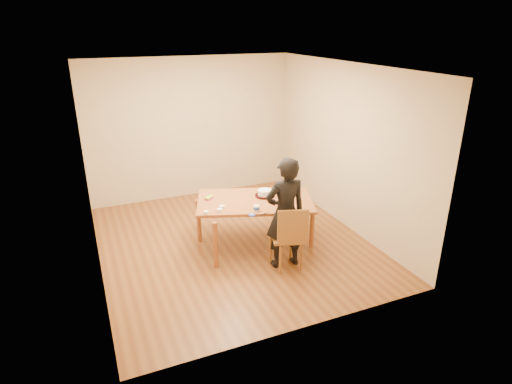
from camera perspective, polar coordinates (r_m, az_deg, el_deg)
name	(u,v)px	position (r m, az deg, el deg)	size (l,w,h in m)	color
room_shell	(223,155)	(6.66, -4.36, 4.94)	(4.00, 4.50, 2.70)	brown
dining_table	(255,201)	(6.50, -0.17, -1.24)	(1.73, 1.02, 0.04)	brown
dining_chair	(286,238)	(6.04, 4.03, -6.11)	(0.38, 0.38, 0.04)	brown
cake_plate	(265,195)	(6.63, 1.19, -0.45)	(0.31, 0.31, 0.02)	#AF0B13
cake	(265,193)	(6.61, 1.19, -0.08)	(0.22, 0.22, 0.07)	white
frosting_dome	(265,190)	(6.60, 1.19, 0.30)	(0.21, 0.21, 0.03)	white
frosting_tub	(256,208)	(6.11, 0.06, -2.16)	(0.09, 0.09, 0.08)	white
frosting_lid	(252,215)	(5.98, -0.55, -3.09)	(0.10, 0.10, 0.01)	#18379E
frosting_dollop	(252,214)	(5.98, -0.55, -2.97)	(0.04, 0.04, 0.02)	white
ramekin_green	(220,210)	(6.12, -4.88, -2.41)	(0.08, 0.08, 0.04)	white
ramekin_yellow	(222,207)	(6.22, -4.57, -1.99)	(0.08, 0.08, 0.04)	white
ramekin_multi	(206,212)	(6.07, -6.68, -2.72)	(0.07, 0.07, 0.04)	white
candy_box_pink	(209,198)	(6.55, -6.24, -0.87)	(0.13, 0.07, 0.02)	#CC307A
candy_box_green	(209,197)	(6.55, -6.30, -0.69)	(0.14, 0.07, 0.02)	green
spatula	(263,214)	(6.00, 0.93, -3.02)	(0.14, 0.01, 0.01)	black
person	(285,213)	(5.92, 3.93, -2.86)	(0.59, 0.39, 1.61)	black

